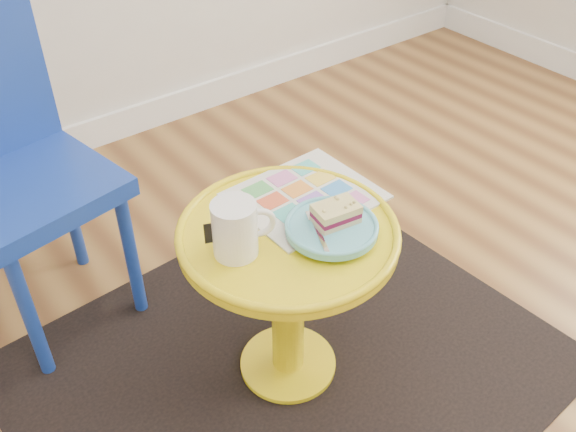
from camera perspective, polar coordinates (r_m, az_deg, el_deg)
rug at (r=1.74m, az=0.00°, el=-13.13°), size 1.36×1.17×0.01m
side_table at (r=1.49m, az=0.00°, el=-5.17°), size 0.49×0.49×0.47m
chair at (r=1.73m, az=-23.41°, el=4.58°), size 0.44×0.44×0.85m
newspaper at (r=1.50m, az=1.52°, el=1.81°), size 0.32×0.28×0.01m
mug at (r=1.31m, az=-4.64°, el=-1.02°), size 0.13×0.09×0.12m
plate at (r=1.38m, az=3.89°, el=-1.07°), size 0.20×0.20×0.02m
cake_slice at (r=1.38m, az=4.28°, el=0.23°), size 0.10×0.08×0.04m
fork at (r=1.36m, az=2.63°, el=-1.25°), size 0.07×0.14×0.00m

